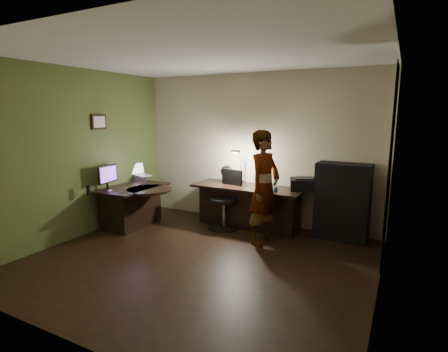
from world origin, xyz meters
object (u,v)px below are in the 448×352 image
at_px(desk_right, 247,207).
at_px(person, 264,188).
at_px(office_chair, 224,200).
at_px(cabinet, 342,202).
at_px(desk_left, 133,206).
at_px(monitor, 107,181).

relative_size(desk_right, person, 1.12).
xyz_separation_m(office_chair, person, (0.87, -0.34, 0.37)).
bearing_deg(cabinet, desk_left, -161.21).
xyz_separation_m(desk_right, person, (0.53, -0.56, 0.51)).
relative_size(monitor, office_chair, 0.46).
distance_m(cabinet, person, 1.29).
distance_m(desk_left, monitor, 0.65).
distance_m(desk_left, cabinet, 3.57).
bearing_deg(monitor, desk_right, 21.68).
bearing_deg(monitor, desk_left, 45.24).
xyz_separation_m(desk_left, desk_right, (1.84, 0.87, 0.01)).
height_order(cabinet, office_chair, cabinet).
height_order(desk_right, person, person).
xyz_separation_m(cabinet, person, (-1.05, -0.71, 0.26)).
bearing_deg(desk_left, person, 6.26).
xyz_separation_m(cabinet, monitor, (-3.66, -1.35, 0.24)).
distance_m(cabinet, monitor, 3.91).
bearing_deg(person, office_chair, 80.70).
relative_size(office_chair, person, 0.58).
bearing_deg(desk_left, monitor, -127.56).
xyz_separation_m(desk_left, office_chair, (1.50, 0.65, 0.15)).
distance_m(desk_right, monitor, 2.46).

